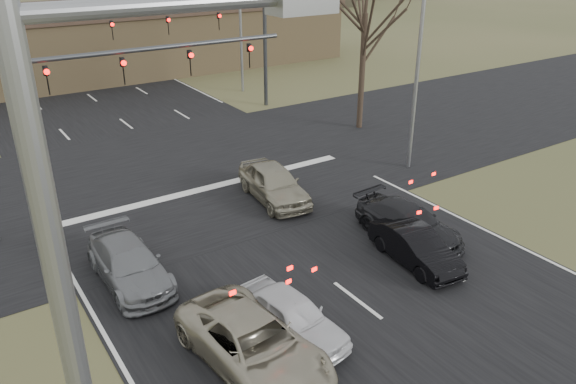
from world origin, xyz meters
name	(u,v)px	position (x,y,z in m)	size (l,w,h in m)	color
ground	(431,357)	(0.00, 0.00, 0.00)	(360.00, 360.00, 0.00)	#444A27
road_main	(15,39)	(0.00, 60.00, 0.01)	(14.00, 300.00, 0.02)	black
road_cross	(190,173)	(0.00, 15.00, 0.01)	(200.00, 14.00, 0.02)	black
building	(87,41)	(2.00, 38.00, 2.67)	(42.40, 10.40, 5.30)	olive
mast_arm_near	(67,90)	(-5.23, 13.00, 5.07)	(12.12, 0.24, 8.00)	#383A3D
mast_arm_far	(224,29)	(6.18, 23.00, 5.02)	(11.12, 0.24, 8.00)	#383A3D
streetlight_right_near	(417,48)	(8.82, 10.00, 5.59)	(2.34, 0.25, 10.00)	gray
streetlight_right_far	(238,9)	(9.32, 27.00, 5.59)	(2.34, 0.25, 10.00)	gray
car_silver_suv	(253,344)	(-4.00, 2.31, 0.67)	(2.23, 4.83, 1.34)	#A69F86
car_white_sedan	(291,316)	(-2.54, 2.78, 0.63)	(1.48, 3.67, 1.25)	silver
car_black_hatch	(415,247)	(3.00, 3.63, 0.61)	(1.28, 3.68, 1.21)	black
car_charcoal_sedan	(408,223)	(4.00, 4.98, 0.63)	(1.77, 4.36, 1.26)	black
car_grey_ahead	(129,264)	(-5.32, 7.81, 0.64)	(1.78, 4.38, 1.27)	slate
car_silver_ahead	(274,183)	(1.73, 10.46, 0.74)	(1.76, 4.37, 1.49)	gray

